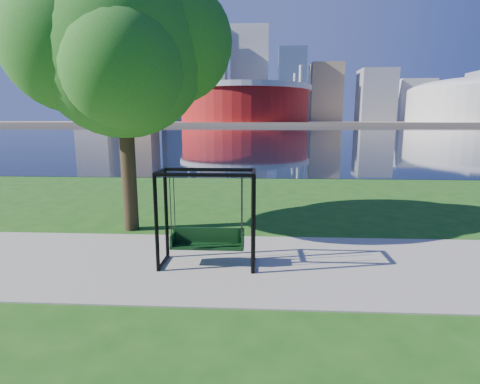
{
  "coord_description": "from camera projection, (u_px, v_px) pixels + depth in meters",
  "views": [
    {
      "loc": [
        0.54,
        -8.33,
        3.15
      ],
      "look_at": [
        0.07,
        0.0,
        1.55
      ],
      "focal_mm": 28.0,
      "sensor_mm": 36.0,
      "label": 1
    }
  ],
  "objects": [
    {
      "name": "park_tree",
      "position": [
        121.0,
        48.0,
        10.1
      ],
      "size": [
        5.88,
        5.31,
        7.3
      ],
      "color": "#2D2214",
      "rests_on": "ground"
    },
    {
      "name": "stadium",
      "position": [
        245.0,
        102.0,
        237.06
      ],
      "size": [
        83.0,
        83.0,
        32.0
      ],
      "color": "maroon",
      "rests_on": "far_bank"
    },
    {
      "name": "path",
      "position": [
        235.0,
        264.0,
        8.3
      ],
      "size": [
        120.0,
        4.0,
        0.03
      ],
      "primitive_type": "cube",
      "color": "#9E937F",
      "rests_on": "ground"
    },
    {
      "name": "ground",
      "position": [
        237.0,
        257.0,
        8.79
      ],
      "size": [
        900.0,
        900.0,
        0.0
      ],
      "primitive_type": "plane",
      "color": "#1E5114",
      "rests_on": "ground"
    },
    {
      "name": "river",
      "position": [
        259.0,
        131.0,
        108.8
      ],
      "size": [
        900.0,
        180.0,
        0.02
      ],
      "primitive_type": "cube",
      "color": "black",
      "rests_on": "ground"
    },
    {
      "name": "far_bank",
      "position": [
        260.0,
        123.0,
        308.63
      ],
      "size": [
        900.0,
        228.0,
        2.0
      ],
      "primitive_type": "cube",
      "color": "#937F60",
      "rests_on": "ground"
    },
    {
      "name": "skyline",
      "position": [
        256.0,
        81.0,
        315.4
      ],
      "size": [
        392.0,
        66.0,
        96.5
      ],
      "color": "gray",
      "rests_on": "far_bank"
    },
    {
      "name": "swing",
      "position": [
        207.0,
        221.0,
        8.06
      ],
      "size": [
        2.07,
        0.9,
        2.12
      ],
      "rotation": [
        0.0,
        0.0,
        -0.0
      ],
      "color": "black",
      "rests_on": "ground"
    }
  ]
}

